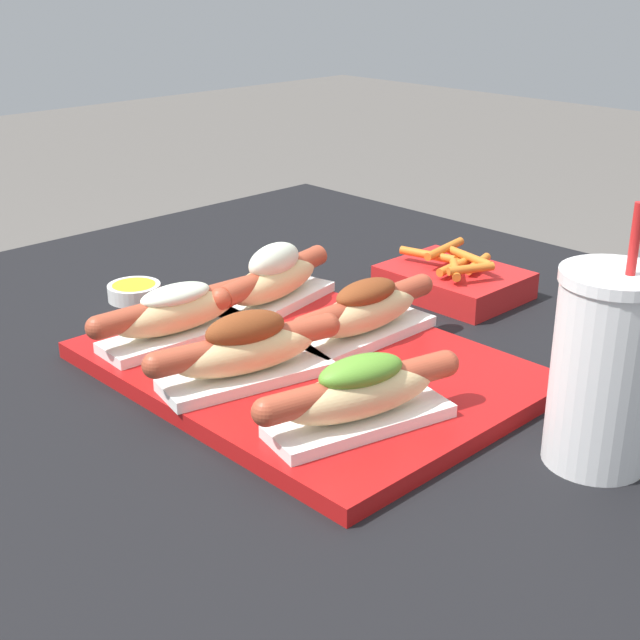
# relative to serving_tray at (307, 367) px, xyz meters

# --- Properties ---
(patio_table) EXTENTS (1.39, 1.04, 0.69)m
(patio_table) POSITION_rel_serving_tray_xyz_m (0.05, 0.08, -0.35)
(patio_table) COLOR black
(patio_table) RESTS_ON ground_plane
(serving_tray) EXTENTS (0.45, 0.34, 0.02)m
(serving_tray) POSITION_rel_serving_tray_xyz_m (0.00, 0.00, 0.00)
(serving_tray) COLOR #B71414
(serving_tray) RESTS_ON patio_table
(hot_dog_0) EXTENTS (0.07, 0.22, 0.07)m
(hot_dog_0) POSITION_rel_serving_tray_xyz_m (-0.14, -0.07, 0.04)
(hot_dog_0) COLOR white
(hot_dog_0) RESTS_ON serving_tray
(hot_dog_1) EXTENTS (0.10, 0.21, 0.08)m
(hot_dog_1) POSITION_rel_serving_tray_xyz_m (-0.00, -0.08, 0.04)
(hot_dog_1) COLOR white
(hot_dog_1) RESTS_ON serving_tray
(hot_dog_2) EXTENTS (0.10, 0.21, 0.07)m
(hot_dog_2) POSITION_rel_serving_tray_xyz_m (0.14, -0.07, 0.04)
(hot_dog_2) COLOR white
(hot_dog_2) RESTS_ON serving_tray
(hot_dog_3) EXTENTS (0.09, 0.21, 0.08)m
(hot_dog_3) POSITION_rel_serving_tray_xyz_m (-0.14, 0.07, 0.04)
(hot_dog_3) COLOR white
(hot_dog_3) RESTS_ON serving_tray
(hot_dog_4) EXTENTS (0.06, 0.22, 0.07)m
(hot_dog_4) POSITION_rel_serving_tray_xyz_m (0.01, 0.09, 0.04)
(hot_dog_4) COLOR white
(hot_dog_4) RESTS_ON serving_tray
(sauce_bowl) EXTENTS (0.07, 0.07, 0.02)m
(sauce_bowl) POSITION_rel_serving_tray_xyz_m (-0.32, -0.01, 0.00)
(sauce_bowl) COLOR white
(sauce_bowl) RESTS_ON patio_table
(drink_cup) EXTENTS (0.09, 0.09, 0.24)m
(drink_cup) POSITION_rel_serving_tray_xyz_m (0.31, 0.06, 0.08)
(drink_cup) COLOR white
(drink_cup) RESTS_ON patio_table
(fries_basket) EXTENTS (0.17, 0.14, 0.06)m
(fries_basket) POSITION_rel_serving_tray_xyz_m (-0.04, 0.31, 0.01)
(fries_basket) COLOR red
(fries_basket) RESTS_ON patio_table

